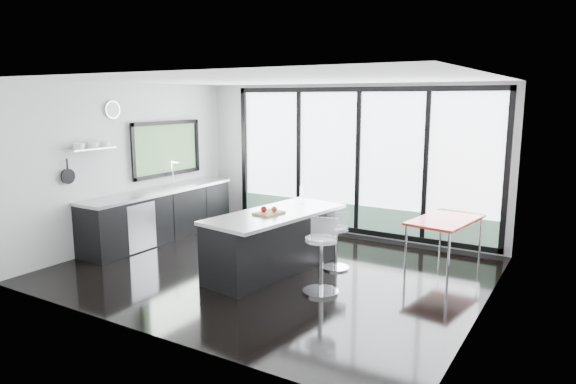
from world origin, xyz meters
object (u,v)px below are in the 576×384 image
Objects in this scene: island at (272,241)px; red_table at (444,241)px; bar_stool_near at (321,265)px; bar_stool_far at (336,248)px.

island is 2.69m from red_table.
bar_stool_near is 1.03m from bar_stool_far.
bar_stool_near is (1.01, -0.38, -0.09)m from island.
red_table is at bearing 17.85° from bar_stool_far.
island is 3.64× the size of bar_stool_far.
bar_stool_far is 1.72m from red_table.
bar_stool_near is at bearing -20.48° from island.
red_table is at bearing 39.42° from island.
bar_stool_far is at bearing -140.63° from red_table.
bar_stool_near is 1.17× the size of bar_stool_far.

